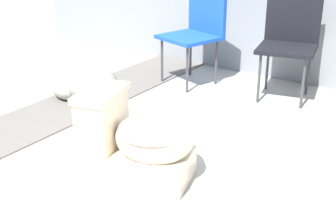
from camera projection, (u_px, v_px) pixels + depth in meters
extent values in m
plane|color=#A8A59E|center=(108.00, 202.00, 2.46)|extent=(14.00, 14.00, 0.00)
cube|color=#605B56|center=(37.00, 120.00, 3.43)|extent=(0.56, 8.00, 0.01)
cube|color=beige|center=(138.00, 163.00, 2.67)|extent=(0.67, 0.49, 0.17)
ellipsoid|color=beige|center=(154.00, 138.00, 2.57)|extent=(0.52, 0.47, 0.28)
cylinder|color=beige|center=(154.00, 129.00, 2.55)|extent=(0.48, 0.48, 0.03)
cube|color=beige|center=(103.00, 121.00, 2.64)|extent=(0.27, 0.38, 0.30)
cube|color=beige|center=(101.00, 93.00, 2.57)|extent=(0.30, 0.41, 0.04)
cylinder|color=silver|center=(107.00, 84.00, 2.63)|extent=(0.02, 0.02, 0.01)
cube|color=#1947B2|center=(189.00, 37.00, 4.05)|extent=(0.55, 0.55, 0.03)
cube|color=#1947B2|center=(207.00, 10.00, 4.09)|extent=(0.43, 0.16, 0.40)
cylinder|color=#38383D|center=(187.00, 70.00, 3.92)|extent=(0.02, 0.02, 0.40)
cylinder|color=#38383D|center=(162.00, 61.00, 4.16)|extent=(0.02, 0.02, 0.40)
cylinder|color=#38383D|center=(216.00, 62.00, 4.11)|extent=(0.02, 0.02, 0.40)
cylinder|color=#38383D|center=(191.00, 54.00, 4.36)|extent=(0.02, 0.02, 0.40)
cube|color=black|center=(287.00, 49.00, 3.70)|extent=(0.53, 0.53, 0.03)
cube|color=black|center=(293.00, 17.00, 3.79)|extent=(0.44, 0.13, 0.40)
cylinder|color=#38383D|center=(303.00, 84.00, 3.58)|extent=(0.02, 0.02, 0.40)
cylinder|color=#38383D|center=(259.00, 78.00, 3.70)|extent=(0.02, 0.02, 0.40)
cylinder|color=#38383D|center=(308.00, 71.00, 3.87)|extent=(0.02, 0.02, 0.40)
cylinder|color=#38383D|center=(267.00, 67.00, 3.99)|extent=(0.02, 0.02, 0.40)
ellipsoid|color=#ADA899|center=(69.00, 85.00, 3.83)|extent=(0.47, 0.45, 0.23)
ellipsoid|color=gray|center=(90.00, 83.00, 3.77)|extent=(0.46, 0.42, 0.30)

